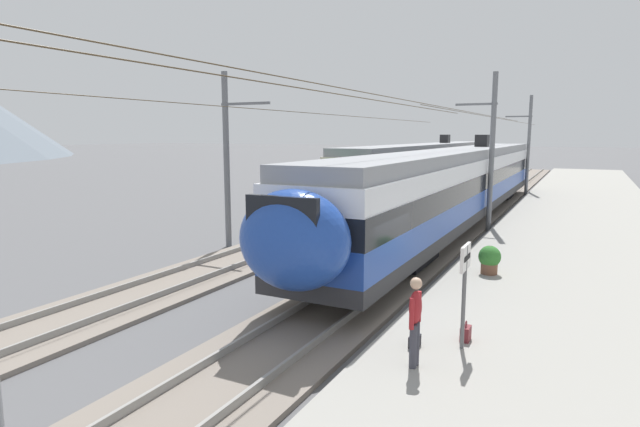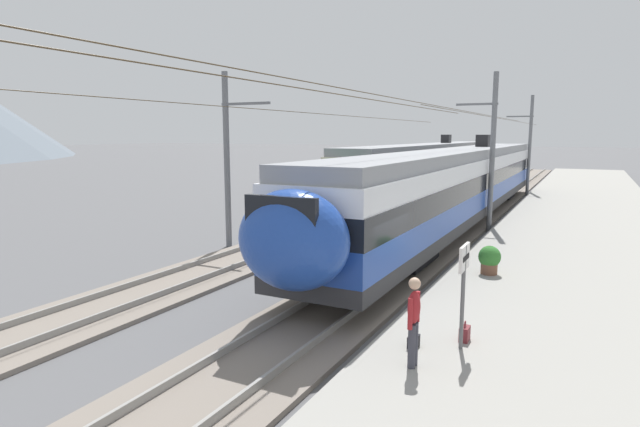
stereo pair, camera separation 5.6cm
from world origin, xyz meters
name	(u,v)px [view 2 (the right image)]	position (x,y,z in m)	size (l,w,h in m)	color
ground_plane	(364,312)	(0.00, 0.00, 0.00)	(400.00, 400.00, 0.00)	#565659
platform_slab	(576,341)	(0.00, -4.93, 0.16)	(120.00, 7.54, 0.32)	gray
track_near	(339,306)	(0.00, 0.73, 0.07)	(120.00, 3.00, 0.28)	slate
track_far	(183,280)	(0.00, 6.11, 0.07)	(120.00, 3.00, 0.28)	slate
train_near_platform	(461,182)	(14.22, 0.73, 2.23)	(34.71, 2.90, 4.27)	#2D2D30
train_far_track	(428,165)	(27.45, 6.11, 2.23)	(33.18, 2.94, 4.27)	#2D2D30
catenary_mast_mid	(490,149)	(13.28, -0.76, 3.90)	(45.87, 1.91, 7.40)	slate
catenary_mast_east	(528,143)	(29.93, -0.76, 3.91)	(45.87, 1.91, 7.44)	slate
catenary_mast_far_side	(230,155)	(4.89, 7.88, 3.73)	(45.87, 2.23, 7.01)	slate
platform_sign	(464,273)	(-1.91, -2.88, 1.87)	(0.70, 0.08, 2.12)	#59595B
passenger_walking	(414,317)	(-3.14, -2.26, 1.26)	(0.53, 0.22, 1.69)	#383842
handbag_beside_passenger	(414,341)	(-2.29, -2.02, 0.44)	(0.32, 0.18, 0.37)	black
handbag_near_sign	(465,333)	(-1.48, -2.86, 0.48)	(0.32, 0.18, 0.43)	maroon
potted_plant_platform_edge	(490,258)	(4.16, -2.41, 0.81)	(0.67, 0.67, 0.88)	brown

